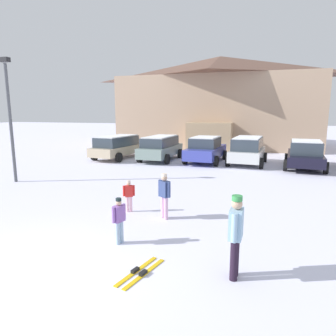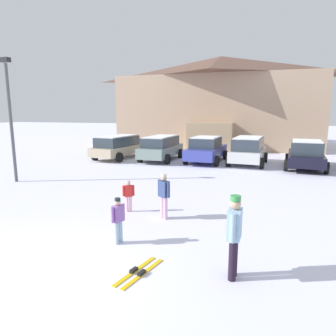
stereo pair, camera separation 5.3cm
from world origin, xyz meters
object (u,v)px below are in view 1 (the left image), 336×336
object	(u,v)px
skier_child_in_purple_jacket	(119,218)
pair_of_skis	(140,272)
skier_child_in_red_jacket	(129,194)
parked_blue_hatchback	(206,149)
skier_adult_in_blue_parka	(236,232)
parked_black_sedan	(305,154)
skier_teen_in_navy_coat	(164,193)
parked_grey_wagon	(161,147)
lamp_post	(10,114)
ski_lodge	(219,101)
parked_silver_wagon	(248,150)
parked_beige_suv	(118,146)

from	to	relation	value
skier_child_in_purple_jacket	pair_of_skis	bearing A→B (deg)	-46.97
skier_child_in_red_jacket	parked_blue_hatchback	bearing A→B (deg)	88.25
pair_of_skis	skier_adult_in_blue_parka	bearing A→B (deg)	13.54
parked_black_sedan	skier_teen_in_navy_coat	world-z (taller)	parked_black_sedan
skier_adult_in_blue_parka	parked_grey_wagon	bearing A→B (deg)	115.58
pair_of_skis	lamp_post	size ratio (longest dim) A/B	0.25
parked_blue_hatchback	skier_child_in_red_jacket	xyz separation A→B (m)	(-0.33, -10.74, -0.25)
ski_lodge	skier_adult_in_blue_parka	world-z (taller)	ski_lodge
skier_child_in_red_jacket	skier_teen_in_navy_coat	world-z (taller)	skier_teen_in_navy_coat
parked_grey_wagon	lamp_post	world-z (taller)	lamp_post
lamp_post	parked_silver_wagon	bearing A→B (deg)	40.38
skier_teen_in_navy_coat	ski_lodge	bearing A→B (deg)	95.14
parked_blue_hatchback	skier_teen_in_navy_coat	distance (m)	11.03
parked_silver_wagon	skier_child_in_purple_jacket	world-z (taller)	parked_silver_wagon
skier_adult_in_blue_parka	ski_lodge	bearing A→B (deg)	100.10
skier_child_in_red_jacket	lamp_post	size ratio (longest dim) A/B	0.19
parked_grey_wagon	parked_silver_wagon	world-z (taller)	parked_silver_wagon
parked_beige_suv	pair_of_skis	size ratio (longest dim) A/B	3.43
parked_beige_suv	skier_adult_in_blue_parka	world-z (taller)	skier_adult_in_blue_parka
parked_silver_wagon	parked_black_sedan	distance (m)	3.29
parked_black_sedan	skier_teen_in_navy_coat	size ratio (longest dim) A/B	3.28
skier_teen_in_navy_coat	parked_blue_hatchback	bearing A→B (deg)	95.10
parked_grey_wagon	parked_blue_hatchback	world-z (taller)	parked_blue_hatchback
parked_beige_suv	skier_child_in_purple_jacket	bearing A→B (deg)	-61.80
ski_lodge	parked_blue_hatchback	bearing A→B (deg)	-84.83
parked_blue_hatchback	lamp_post	size ratio (longest dim) A/B	0.83
skier_adult_in_blue_parka	parked_blue_hatchback	bearing A→B (deg)	103.85
parked_grey_wagon	lamp_post	size ratio (longest dim) A/B	0.81
skier_child_in_purple_jacket	skier_adult_in_blue_parka	bearing A→B (deg)	-13.46
ski_lodge	skier_adult_in_blue_parka	distance (m)	25.00
parked_silver_wagon	skier_child_in_red_jacket	bearing A→B (deg)	-105.58
parked_silver_wagon	lamp_post	world-z (taller)	lamp_post
parked_grey_wagon	skier_child_in_purple_jacket	world-z (taller)	parked_grey_wagon
pair_of_skis	lamp_post	xyz separation A→B (m)	(-8.86, 5.63, 3.12)
ski_lodge	parked_black_sedan	xyz separation A→B (m)	(6.89, -11.09, -3.46)
parked_grey_wagon	skier_teen_in_navy_coat	xyz separation A→B (m)	(4.03, -10.72, -0.10)
skier_child_in_purple_jacket	parked_grey_wagon	bearing A→B (deg)	105.65
parked_black_sedan	skier_child_in_red_jacket	distance (m)	12.08
skier_adult_in_blue_parka	skier_teen_in_navy_coat	bearing A→B (deg)	131.46
parked_black_sedan	pair_of_skis	size ratio (longest dim) A/B	3.37
ski_lodge	pair_of_skis	size ratio (longest dim) A/B	13.67
parked_grey_wagon	parked_silver_wagon	xyz separation A→B (m)	(5.71, 0.21, 0.03)
parked_black_sedan	skier_adult_in_blue_parka	world-z (taller)	skier_adult_in_blue_parka
parked_blue_hatchback	parked_grey_wagon	bearing A→B (deg)	-175.04
parked_black_sedan	skier_child_in_red_jacket	world-z (taller)	parked_black_sedan
parked_grey_wagon	skier_teen_in_navy_coat	world-z (taller)	parked_grey_wagon
ski_lodge	parked_beige_suv	xyz separation A→B (m)	(-5.22, -11.19, -3.41)
parked_silver_wagon	pair_of_skis	world-z (taller)	parked_silver_wagon
parked_blue_hatchback	skier_adult_in_blue_parka	bearing A→B (deg)	-76.15
ski_lodge	skier_child_in_purple_jacket	size ratio (longest dim) A/B	16.05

